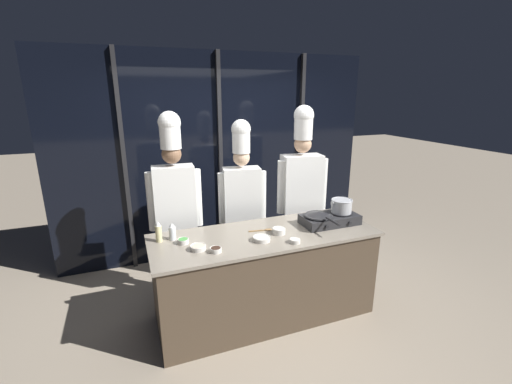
# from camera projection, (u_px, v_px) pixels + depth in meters

# --- Properties ---
(ground_plane) EXTENTS (24.00, 24.00, 0.00)m
(ground_plane) POSITION_uv_depth(u_px,v_px,m) (265.00, 313.00, 3.54)
(ground_plane) COLOR gray
(window_wall_back) EXTENTS (4.23, 0.09, 2.70)m
(window_wall_back) POSITION_uv_depth(u_px,v_px,m) (220.00, 158.00, 4.58)
(window_wall_back) COLOR black
(window_wall_back) RESTS_ON ground_plane
(demo_counter) EXTENTS (2.18, 0.80, 0.89)m
(demo_counter) POSITION_uv_depth(u_px,v_px,m) (265.00, 275.00, 3.41)
(demo_counter) COLOR #4C3D2D
(demo_counter) RESTS_ON ground_plane
(portable_stove) EXTENTS (0.59, 0.32, 0.11)m
(portable_stove) POSITION_uv_depth(u_px,v_px,m) (330.00, 219.00, 3.52)
(portable_stove) COLOR #28282B
(portable_stove) RESTS_ON demo_counter
(frying_pan) EXTENTS (0.29, 0.51, 0.04)m
(frying_pan) POSITION_uv_depth(u_px,v_px,m) (319.00, 214.00, 3.44)
(frying_pan) COLOR #232326
(frying_pan) RESTS_ON portable_stove
(stock_pot) EXTENTS (0.24, 0.21, 0.14)m
(stock_pot) POSITION_uv_depth(u_px,v_px,m) (342.00, 206.00, 3.53)
(stock_pot) COLOR #B7BABF
(stock_pot) RESTS_ON portable_stove
(squeeze_bottle_oil) EXTENTS (0.06, 0.06, 0.20)m
(squeeze_bottle_oil) POSITION_uv_depth(u_px,v_px,m) (159.00, 232.00, 3.09)
(squeeze_bottle_oil) COLOR beige
(squeeze_bottle_oil) RESTS_ON demo_counter
(squeeze_bottle_clear) EXTENTS (0.06, 0.06, 0.16)m
(squeeze_bottle_clear) POSITION_uv_depth(u_px,v_px,m) (172.00, 232.00, 3.13)
(squeeze_bottle_clear) COLOR white
(squeeze_bottle_clear) RESTS_ON demo_counter
(prep_bowl_rice) EXTENTS (0.13, 0.13, 0.06)m
(prep_bowl_rice) POSITION_uv_depth(u_px,v_px,m) (279.00, 231.00, 3.27)
(prep_bowl_rice) COLOR silver
(prep_bowl_rice) RESTS_ON demo_counter
(prep_bowl_onion) EXTENTS (0.10, 0.10, 0.04)m
(prep_bowl_onion) POSITION_uv_depth(u_px,v_px,m) (295.00, 241.00, 3.08)
(prep_bowl_onion) COLOR silver
(prep_bowl_onion) RESTS_ON demo_counter
(prep_bowl_bean_sprouts) EXTENTS (0.16, 0.16, 0.04)m
(prep_bowl_bean_sprouts) POSITION_uv_depth(u_px,v_px,m) (262.00, 238.00, 3.12)
(prep_bowl_bean_sprouts) COLOR silver
(prep_bowl_bean_sprouts) RESTS_ON demo_counter
(prep_bowl_soy_glaze) EXTENTS (0.10, 0.10, 0.04)m
(prep_bowl_soy_glaze) POSITION_uv_depth(u_px,v_px,m) (216.00, 250.00, 2.90)
(prep_bowl_soy_glaze) COLOR silver
(prep_bowl_soy_glaze) RESTS_ON demo_counter
(prep_bowl_chicken) EXTENTS (0.14, 0.14, 0.04)m
(prep_bowl_chicken) POSITION_uv_depth(u_px,v_px,m) (198.00, 247.00, 2.95)
(prep_bowl_chicken) COLOR silver
(prep_bowl_chicken) RESTS_ON demo_counter
(prep_bowl_scallions) EXTENTS (0.10, 0.10, 0.05)m
(prep_bowl_scallions) POSITION_uv_depth(u_px,v_px,m) (183.00, 241.00, 3.07)
(prep_bowl_scallions) COLOR silver
(prep_bowl_scallions) RESTS_ON demo_counter
(serving_spoon_slotted) EXTENTS (0.24, 0.06, 0.02)m
(serving_spoon_slotted) POSITION_uv_depth(u_px,v_px,m) (265.00, 230.00, 3.36)
(serving_spoon_slotted) COLOR olive
(serving_spoon_slotted) RESTS_ON demo_counter
(chef_head) EXTENTS (0.55, 0.25, 2.03)m
(chef_head) POSITION_uv_depth(u_px,v_px,m) (174.00, 194.00, 3.53)
(chef_head) COLOR #232326
(chef_head) RESTS_ON ground_plane
(chef_sous) EXTENTS (0.53, 0.28, 1.92)m
(chef_sous) POSITION_uv_depth(u_px,v_px,m) (242.00, 193.00, 3.84)
(chef_sous) COLOR #4C4C51
(chef_sous) RESTS_ON ground_plane
(chef_line) EXTENTS (0.61, 0.29, 2.07)m
(chef_line) POSITION_uv_depth(u_px,v_px,m) (301.00, 182.00, 4.01)
(chef_line) COLOR #232326
(chef_line) RESTS_ON ground_plane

